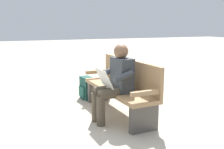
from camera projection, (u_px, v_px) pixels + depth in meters
name	position (u px, v px, depth m)	size (l,w,h in m)	color
ground_plane	(118.00, 114.00, 4.30)	(40.00, 40.00, 0.00)	#B7AD99
bench_near	(122.00, 87.00, 4.24)	(1.83, 0.60, 0.90)	#9E7A51
person_seated	(115.00, 81.00, 3.90)	(0.59, 0.59, 1.18)	#33383D
backpack	(87.00, 88.00, 5.13)	(0.33, 0.26, 0.44)	#1E4C42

